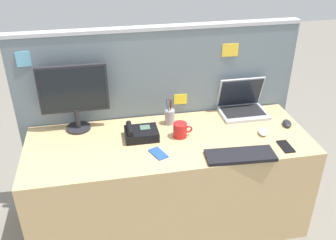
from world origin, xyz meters
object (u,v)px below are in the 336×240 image
object	(u,v)px
keyboard_main	(240,155)
computer_mouse_left_hand	(287,123)
cell_phone_blue_case	(158,153)
cell_phone_black_slab	(286,146)
laptop	(242,104)
coffee_mug	(180,130)
computer_mouse_right_hand	(263,132)
desktop_monitor	(74,93)
desk_phone	(141,133)
pen_cup	(170,116)

from	to	relation	value
keyboard_main	computer_mouse_left_hand	bearing A→B (deg)	37.07
cell_phone_blue_case	cell_phone_black_slab	distance (m)	0.80
cell_phone_black_slab	laptop	bearing A→B (deg)	102.17
coffee_mug	laptop	bearing A→B (deg)	25.81
cell_phone_black_slab	cell_phone_blue_case	bearing A→B (deg)	174.61
cell_phone_black_slab	coffee_mug	bearing A→B (deg)	158.25
cell_phone_blue_case	coffee_mug	size ratio (longest dim) A/B	1.01
computer_mouse_right_hand	cell_phone_blue_case	bearing A→B (deg)	-151.61
cell_phone_black_slab	desktop_monitor	bearing A→B (deg)	159.37
desk_phone	keyboard_main	world-z (taller)	desk_phone
laptop	computer_mouse_right_hand	distance (m)	0.33
computer_mouse_left_hand	desktop_monitor	bearing A→B (deg)	-171.23
desktop_monitor	cell_phone_blue_case	world-z (taller)	desktop_monitor
cell_phone_blue_case	coffee_mug	bearing A→B (deg)	21.33
laptop	desk_phone	bearing A→B (deg)	-164.33
desktop_monitor	keyboard_main	bearing A→B (deg)	-28.88
desktop_monitor	coffee_mug	size ratio (longest dim) A/B	3.54
laptop	computer_mouse_left_hand	xyz separation A→B (m)	(0.24, -0.25, -0.05)
keyboard_main	cell_phone_blue_case	size ratio (longest dim) A/B	3.23
cell_phone_blue_case	laptop	bearing A→B (deg)	8.30
desktop_monitor	cell_phone_blue_case	bearing A→B (deg)	-40.24
keyboard_main	desk_phone	bearing A→B (deg)	153.36
desk_phone	computer_mouse_left_hand	world-z (taller)	desk_phone
desk_phone	pen_cup	world-z (taller)	pen_cup
computer_mouse_left_hand	cell_phone_black_slab	size ratio (longest dim) A/B	0.73
keyboard_main	coffee_mug	xyz separation A→B (m)	(-0.30, 0.30, 0.04)
laptop	coffee_mug	size ratio (longest dim) A/B	2.60
computer_mouse_left_hand	cell_phone_blue_case	world-z (taller)	computer_mouse_left_hand
cell_phone_black_slab	coffee_mug	xyz separation A→B (m)	(-0.62, 0.25, 0.04)
pen_cup	coffee_mug	xyz separation A→B (m)	(0.04, -0.18, -0.01)
desktop_monitor	computer_mouse_left_hand	size ratio (longest dim) A/B	4.55
computer_mouse_left_hand	laptop	bearing A→B (deg)	152.02
desk_phone	cell_phone_blue_case	world-z (taller)	desk_phone
laptop	pen_cup	distance (m)	0.56
keyboard_main	pen_cup	xyz separation A→B (m)	(-0.34, 0.48, 0.04)
cell_phone_blue_case	desktop_monitor	bearing A→B (deg)	116.67
computer_mouse_left_hand	coffee_mug	distance (m)	0.76
computer_mouse_right_hand	computer_mouse_left_hand	size ratio (longest dim) A/B	1.00
laptop	coffee_mug	distance (m)	0.57
desktop_monitor	computer_mouse_right_hand	world-z (taller)	desktop_monitor
keyboard_main	computer_mouse_right_hand	size ratio (longest dim) A/B	4.20
coffee_mug	computer_mouse_left_hand	bearing A→B (deg)	0.07
desk_phone	computer_mouse_left_hand	size ratio (longest dim) A/B	2.14
desk_phone	desktop_monitor	bearing A→B (deg)	153.22
cell_phone_black_slab	keyboard_main	bearing A→B (deg)	-171.59
desktop_monitor	pen_cup	bearing A→B (deg)	-4.83
cell_phone_blue_case	coffee_mug	distance (m)	0.25
cell_phone_blue_case	cell_phone_black_slab	size ratio (longest dim) A/B	0.95
desktop_monitor	cell_phone_black_slab	distance (m)	1.40
pen_cup	coffee_mug	size ratio (longest dim) A/B	1.46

